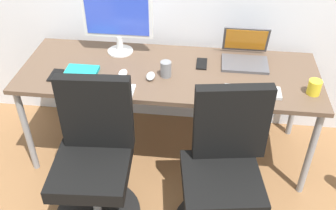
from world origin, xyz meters
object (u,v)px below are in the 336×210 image
at_px(office_chair_left, 94,162).
at_px(open_laptop, 245,54).
at_px(office_chair_right, 224,173).
at_px(desktop_monitor, 118,19).
at_px(coffee_mug, 314,87).

height_order(office_chair_left, open_laptop, office_chair_left).
xyz_separation_m(office_chair_left, office_chair_right, (0.76, -0.00, 0.00)).
distance_m(office_chair_left, open_laptop, 1.23).
relative_size(desktop_monitor, coffee_mug, 5.22).
bearing_deg(desktop_monitor, office_chair_left, -89.94).
height_order(office_chair_left, coffee_mug, office_chair_left).
distance_m(office_chair_left, desktop_monitor, 0.98).
distance_m(office_chair_right, desktop_monitor, 1.24).
xyz_separation_m(desktop_monitor, open_laptop, (0.88, -0.02, -0.20)).
bearing_deg(coffee_mug, office_chair_right, -138.89).
bearing_deg(desktop_monitor, office_chair_right, -47.08).
relative_size(office_chair_left, open_laptop, 3.03).
distance_m(office_chair_right, coffee_mug, 0.76).
bearing_deg(open_laptop, office_chair_left, -137.69).
bearing_deg(office_chair_left, office_chair_right, -0.05).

